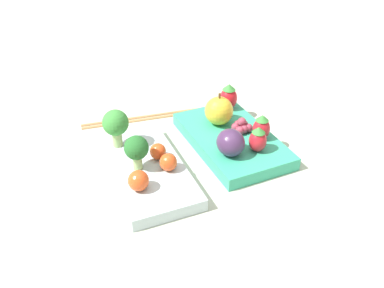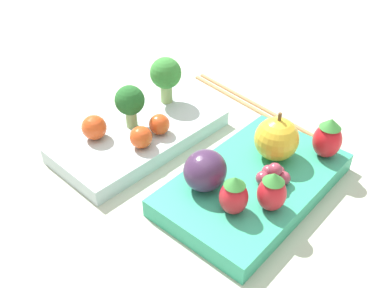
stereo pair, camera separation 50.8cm
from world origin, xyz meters
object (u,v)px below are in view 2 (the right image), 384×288
at_px(bento_box_fruit, 254,184).
at_px(plum, 205,170).
at_px(strawberry_0, 272,192).
at_px(apple, 277,139).
at_px(grape_cluster, 274,176).
at_px(broccoli_floret_0, 129,102).
at_px(bento_box_savoury, 138,138).
at_px(strawberry_1, 234,195).
at_px(strawberry_2, 328,138).
at_px(chopsticks_pair, 250,103).
at_px(cherry_tomato_1, 94,127).
at_px(broccoli_floret_1, 166,75).
at_px(cherry_tomato_0, 159,124).
at_px(cherry_tomato_2, 141,137).

xyz_separation_m(bento_box_fruit, plum, (-0.04, 0.03, 0.03)).
relative_size(bento_box_fruit, strawberry_0, 5.07).
xyz_separation_m(apple, plum, (-0.08, 0.03, -0.00)).
height_order(bento_box_fruit, grape_cluster, grape_cluster).
bearing_deg(broccoli_floret_0, bento_box_savoury, -105.26).
bearing_deg(strawberry_1, apple, 4.40).
distance_m(apple, strawberry_0, 0.08).
bearing_deg(strawberry_2, grape_cluster, 162.46).
bearing_deg(apple, chopsticks_pair, 40.15).
bearing_deg(chopsticks_pair, cherry_tomato_1, 155.00).
bearing_deg(bento_box_fruit, cherry_tomato_1, 104.78).
bearing_deg(broccoli_floret_0, strawberry_2, -68.54).
relative_size(broccoli_floret_1, apple, 1.10).
bearing_deg(strawberry_2, bento_box_savoury, 113.59).
bearing_deg(strawberry_2, strawberry_1, 165.04).
height_order(bento_box_savoury, strawberry_0, strawberry_0).
bearing_deg(grape_cluster, cherry_tomato_1, 103.94).
bearing_deg(strawberry_1, bento_box_savoury, 74.25).
bearing_deg(grape_cluster, strawberry_2, -17.54).
distance_m(broccoli_floret_1, apple, 0.17).
xyz_separation_m(bento_box_fruit, broccoli_floret_1, (0.06, 0.17, 0.05)).
bearing_deg(plum, cherry_tomato_0, 64.70).
relative_size(strawberry_2, grape_cluster, 1.41).
bearing_deg(cherry_tomato_1, chopsticks_pair, -25.00).
bearing_deg(apple, cherry_tomato_0, 106.13).
xyz_separation_m(broccoli_floret_0, plum, (-0.04, -0.13, -0.01)).
bearing_deg(bento_box_savoury, cherry_tomato_1, 141.84).
xyz_separation_m(bento_box_savoury, plum, (-0.03, -0.12, 0.03)).
relative_size(apple, chopsticks_pair, 0.26).
bearing_deg(bento_box_savoury, plum, -105.27).
distance_m(broccoli_floret_0, cherry_tomato_2, 0.05).
bearing_deg(cherry_tomato_0, bento_box_fruit, -91.38).
bearing_deg(cherry_tomato_2, broccoli_floret_1, 23.17).
bearing_deg(plum, strawberry_0, -79.63).
height_order(cherry_tomato_1, strawberry_2, strawberry_2).
height_order(broccoli_floret_1, plum, broccoli_floret_1).
bearing_deg(broccoli_floret_1, plum, -128.15).
bearing_deg(cherry_tomato_0, plum, -115.30).
bearing_deg(broccoli_floret_0, bento_box_fruit, -87.79).
xyz_separation_m(cherry_tomato_0, strawberry_2, (0.07, -0.17, 0.01)).
bearing_deg(bento_box_savoury, strawberry_1, -105.75).
distance_m(strawberry_0, strawberry_2, 0.10).
height_order(broccoli_floret_1, cherry_tomato_1, broccoli_floret_1).
distance_m(strawberry_0, plum, 0.07).
height_order(bento_box_savoury, cherry_tomato_1, cherry_tomato_1).
bearing_deg(cherry_tomato_2, cherry_tomato_0, 1.27).
relative_size(bento_box_fruit, plum, 4.73).
distance_m(cherry_tomato_0, strawberry_2, 0.18).
relative_size(broccoli_floret_0, cherry_tomato_1, 1.86).
height_order(bento_box_fruit, strawberry_1, strawberry_1).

